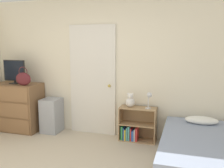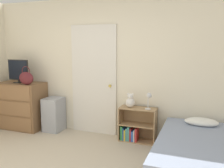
% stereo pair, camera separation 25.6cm
% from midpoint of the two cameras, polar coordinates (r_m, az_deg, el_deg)
% --- Properties ---
extents(wall_back, '(10.00, 0.06, 2.55)m').
position_cam_midpoint_polar(wall_back, '(4.68, -3.39, 3.76)').
color(wall_back, beige).
rests_on(wall_back, ground_plane).
extents(door_closed, '(0.90, 0.09, 2.06)m').
position_cam_midpoint_polar(door_closed, '(4.73, -5.99, 0.82)').
color(door_closed, silver).
rests_on(door_closed, ground_plane).
extents(dresser, '(0.92, 0.53, 0.94)m').
position_cam_midpoint_polar(dresser, '(5.39, -21.93, -4.85)').
color(dresser, brown).
rests_on(dresser, ground_plane).
extents(tv, '(0.47, 0.16, 0.46)m').
position_cam_midpoint_polar(tv, '(5.29, -22.74, 2.67)').
color(tv, black).
rests_on(tv, dresser).
extents(handbag, '(0.32, 0.13, 0.36)m').
position_cam_midpoint_polar(handbag, '(4.99, -21.01, 1.13)').
color(handbag, '#591E23').
rests_on(handbag, dresser).
extents(storage_bin, '(0.34, 0.38, 0.66)m').
position_cam_midpoint_polar(storage_bin, '(5.09, -15.04, -6.94)').
color(storage_bin, '#999EA8').
rests_on(storage_bin, ground_plane).
extents(bookshelf, '(0.65, 0.28, 0.61)m').
position_cam_midpoint_polar(bookshelf, '(4.53, 3.67, -9.82)').
color(bookshelf, tan).
rests_on(bookshelf, ground_plane).
extents(teddy_bear, '(0.17, 0.17, 0.25)m').
position_cam_midpoint_polar(teddy_bear, '(4.42, 2.54, -3.90)').
color(teddy_bear, silver).
rests_on(teddy_bear, bookshelf).
extents(desk_lamp, '(0.11, 0.11, 0.29)m').
position_cam_midpoint_polar(desk_lamp, '(4.29, 6.80, -2.99)').
color(desk_lamp, silver).
rests_on(desk_lamp, bookshelf).
extents(bed, '(1.14, 1.89, 0.57)m').
position_cam_midpoint_polar(bed, '(3.69, 18.08, -14.99)').
color(bed, brown).
rests_on(bed, ground_plane).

